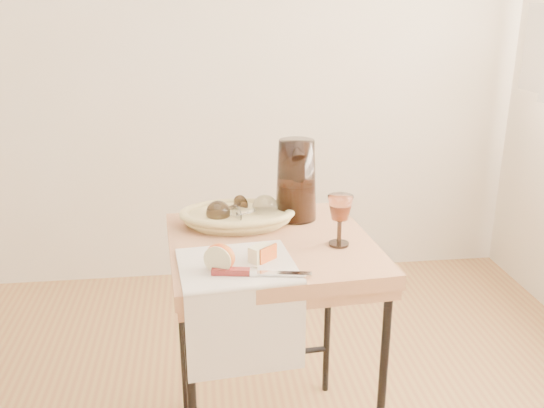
{
  "coord_description": "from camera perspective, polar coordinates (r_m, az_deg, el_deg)",
  "views": [
    {
      "loc": [
        0.18,
        -1.13,
        1.41
      ],
      "look_at": [
        0.37,
        0.42,
        0.86
      ],
      "focal_mm": 39.01,
      "sensor_mm": 36.0,
      "label": 1
    }
  ],
  "objects": [
    {
      "name": "tea_towel",
      "position": [
        1.56,
        -3.43,
        -5.91
      ],
      "size": [
        0.33,
        0.3,
        0.01
      ],
      "primitive_type": "cube",
      "rotation": [
        0.0,
        0.0,
        0.1
      ],
      "color": "white",
      "rests_on": "side_table"
    },
    {
      "name": "apple_half",
      "position": [
        1.52,
        -5.0,
        -5.1
      ],
      "size": [
        0.09,
        0.07,
        0.07
      ],
      "primitive_type": "ellipsoid",
      "rotation": [
        0.0,
        0.0,
        -0.42
      ],
      "color": "#C80801",
      "rests_on": "tea_towel"
    },
    {
      "name": "side_table",
      "position": [
        1.89,
        -0.08,
        -14.0
      ],
      "size": [
        0.63,
        0.63,
        0.74
      ],
      "primitive_type": null,
      "rotation": [
        0.0,
        0.0,
        0.08
      ],
      "color": "brown",
      "rests_on": "floor"
    },
    {
      "name": "apple_wedge",
      "position": [
        1.57,
        -1.11,
        -4.77
      ],
      "size": [
        0.07,
        0.07,
        0.04
      ],
      "primitive_type": "cube",
      "rotation": [
        0.0,
        0.0,
        0.71
      ],
      "color": "beige",
      "rests_on": "tea_towel"
    },
    {
      "name": "pitcher",
      "position": [
        1.85,
        2.34,
        2.34
      ],
      "size": [
        0.2,
        0.27,
        0.29
      ],
      "primitive_type": null,
      "rotation": [
        0.0,
        0.0,
        0.13
      ],
      "color": "black",
      "rests_on": "side_table"
    },
    {
      "name": "bread_basket",
      "position": [
        1.83,
        -3.35,
        -1.33
      ],
      "size": [
        0.32,
        0.23,
        0.05
      ],
      "primitive_type": null,
      "rotation": [
        0.0,
        0.0,
        -0.04
      ],
      "color": "tan",
      "rests_on": "side_table"
    },
    {
      "name": "goblet_lying_a",
      "position": [
        1.83,
        -4.26,
        -0.45
      ],
      "size": [
        0.14,
        0.14,
        0.07
      ],
      "primitive_type": null,
      "rotation": [
        0.0,
        0.0,
        3.93
      ],
      "color": "#4F3D2B",
      "rests_on": "bread_basket"
    },
    {
      "name": "goblet_lying_b",
      "position": [
        1.81,
        -1.86,
        -0.62
      ],
      "size": [
        0.15,
        0.13,
        0.08
      ],
      "primitive_type": null,
      "rotation": [
        0.0,
        0.0,
        0.49
      ],
      "color": "white",
      "rests_on": "bread_basket"
    },
    {
      "name": "wall_back",
      "position": [
        2.93,
        -11.07,
        17.75
      ],
      "size": [
        3.6,
        0.0,
        2.7
      ],
      "primitive_type": "cube",
      "color": "beige",
      "rests_on": "ground"
    },
    {
      "name": "table_knife",
      "position": [
        1.5,
        -1.42,
        -6.52
      ],
      "size": [
        0.25,
        0.07,
        0.02
      ],
      "primitive_type": null,
      "rotation": [
        0.0,
        0.0,
        -0.17
      ],
      "color": "silver",
      "rests_on": "tea_towel"
    },
    {
      "name": "wine_goblet",
      "position": [
        1.67,
        6.55,
        -1.59
      ],
      "size": [
        0.09,
        0.09,
        0.15
      ],
      "primitive_type": null,
      "rotation": [
        0.0,
        0.0,
        -0.28
      ],
      "color": "white",
      "rests_on": "side_table"
    }
  ]
}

